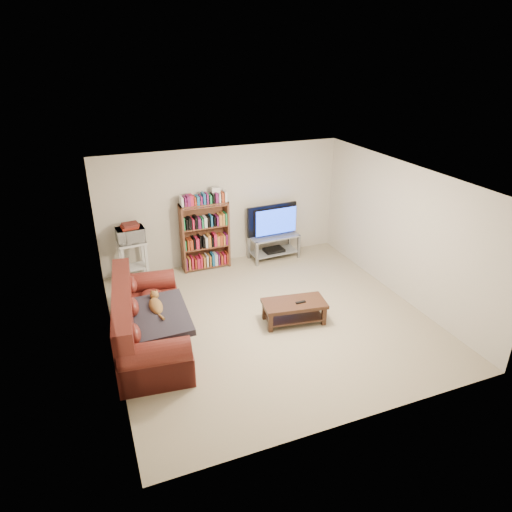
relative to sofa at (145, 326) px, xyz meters
name	(u,v)px	position (x,y,z in m)	size (l,w,h in m)	color
floor	(270,318)	(2.05, 0.00, -0.34)	(5.00, 5.00, 0.00)	tan
ceiling	(272,179)	(2.05, 0.00, 2.06)	(5.00, 5.00, 0.00)	white
wall_back	(223,206)	(2.05, 2.50, 0.86)	(5.00, 5.00, 0.00)	beige
wall_front	(360,340)	(2.05, -2.50, 0.86)	(5.00, 5.00, 0.00)	beige
wall_left	(106,281)	(-0.45, 0.00, 0.86)	(5.00, 5.00, 0.00)	beige
wall_right	(402,232)	(4.55, 0.00, 0.86)	(5.00, 5.00, 0.00)	beige
sofa	(145,326)	(0.00, 0.00, 0.00)	(1.23, 2.38, 0.98)	maroon
blanket	(157,317)	(0.17, -0.18, 0.23)	(0.89, 1.15, 0.10)	#2A2630
cat	(156,306)	(0.19, 0.03, 0.29)	(0.25, 0.63, 0.19)	olive
coffee_table	(294,308)	(2.37, -0.23, -0.08)	(1.09, 0.65, 0.37)	#371F13
remote	(301,302)	(2.46, -0.29, 0.04)	(0.17, 0.05, 0.02)	black
tv_stand	(274,243)	(3.06, 2.19, 0.01)	(1.07, 0.53, 0.52)	#999EA3
television	(274,221)	(3.06, 2.19, 0.51)	(1.13, 0.15, 0.65)	black
dvd_player	(274,250)	(3.06, 2.19, -0.15)	(0.42, 0.29, 0.06)	black
bookshelf	(205,235)	(1.59, 2.28, 0.38)	(0.96, 0.30, 1.39)	brown
shelf_clutter	(208,197)	(1.69, 2.30, 1.15)	(0.71, 0.21, 0.28)	silver
microwave_stand	(133,256)	(0.14, 2.21, 0.19)	(0.54, 0.42, 0.82)	silver
microwave	(130,235)	(0.14, 2.21, 0.62)	(0.50, 0.34, 0.28)	silver
game_boxes	(129,227)	(0.14, 2.21, 0.78)	(0.30, 0.26, 0.05)	maroon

